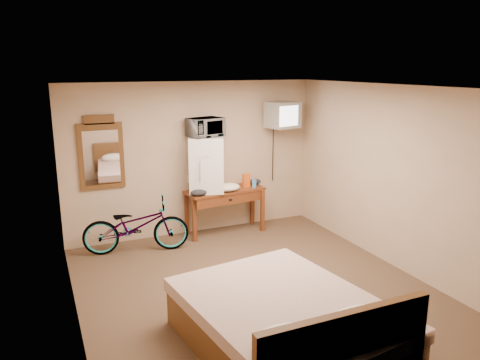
{
  "coord_description": "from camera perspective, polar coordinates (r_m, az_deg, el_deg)",
  "views": [
    {
      "loc": [
        -2.35,
        -4.89,
        2.75
      ],
      "look_at": [
        0.11,
        0.67,
        1.25
      ],
      "focal_mm": 35.0,
      "sensor_mm": 36.0,
      "label": 1
    }
  ],
  "objects": [
    {
      "name": "microwave",
      "position": [
        7.45,
        -4.25,
        6.43
      ],
      "size": [
        0.62,
        0.51,
        0.3
      ],
      "primitive_type": "imported",
      "rotation": [
        0.0,
        0.0,
        0.3
      ],
      "color": "white",
      "rests_on": "mini_fridge"
    },
    {
      "name": "mini_fridge",
      "position": [
        7.55,
        -4.17,
        1.95
      ],
      "size": [
        0.68,
        0.67,
        0.89
      ],
      "color": "white",
      "rests_on": "desk"
    },
    {
      "name": "cloth_dark_a",
      "position": [
        7.37,
        -5.07,
        -1.53
      ],
      "size": [
        0.26,
        0.2,
        0.1
      ],
      "primitive_type": "ellipsoid",
      "color": "black",
      "rests_on": "desk"
    },
    {
      "name": "cloth_cream",
      "position": [
        7.61,
        -1.46,
        -0.89
      ],
      "size": [
        0.4,
        0.3,
        0.12
      ],
      "primitive_type": "ellipsoid",
      "color": "white",
      "rests_on": "desk"
    },
    {
      "name": "wall_mirror",
      "position": [
        7.33,
        -16.56,
        3.11
      ],
      "size": [
        0.66,
        0.04,
        1.13
      ],
      "color": "brown",
      "rests_on": "room"
    },
    {
      "name": "blue_cup",
      "position": [
        7.83,
        1.73,
        -0.44
      ],
      "size": [
        0.08,
        0.08,
        0.13
      ],
      "primitive_type": "cylinder",
      "color": "#4291E3",
      "rests_on": "desk"
    },
    {
      "name": "snack_bag",
      "position": [
        7.83,
        0.76,
        -0.06
      ],
      "size": [
        0.12,
        0.08,
        0.23
      ],
      "primitive_type": "cube",
      "rotation": [
        0.0,
        0.0,
        0.07
      ],
      "color": "#DC5213",
      "rests_on": "desk"
    },
    {
      "name": "bicycle",
      "position": [
        7.18,
        -12.57,
        -5.48
      ],
      "size": [
        1.64,
        0.85,
        0.82
      ],
      "primitive_type": "imported",
      "rotation": [
        0.0,
        0.0,
        1.37
      ],
      "color": "black",
      "rests_on": "floor"
    },
    {
      "name": "room",
      "position": [
        5.63,
        1.72,
        -1.58
      ],
      "size": [
        4.6,
        4.64,
        2.5
      ],
      "color": "#412F20",
      "rests_on": "ground"
    },
    {
      "name": "bed",
      "position": [
        4.77,
        5.88,
        -17.23
      ],
      "size": [
        1.9,
        2.36,
        0.9
      ],
      "color": "brown",
      "rests_on": "floor"
    },
    {
      "name": "cloth_dark_b",
      "position": [
        8.03,
        1.83,
        -0.2
      ],
      "size": [
        0.21,
        0.17,
        0.1
      ],
      "primitive_type": "ellipsoid",
      "color": "black",
      "rests_on": "desk"
    },
    {
      "name": "crt_television",
      "position": [
        7.95,
        5.22,
        7.91
      ],
      "size": [
        0.58,
        0.64,
        0.43
      ],
      "color": "black",
      "rests_on": "room"
    },
    {
      "name": "desk",
      "position": [
        7.73,
        -1.76,
        -2.08
      ],
      "size": [
        1.35,
        0.62,
        0.75
      ],
      "color": "brown",
      "rests_on": "floor"
    }
  ]
}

